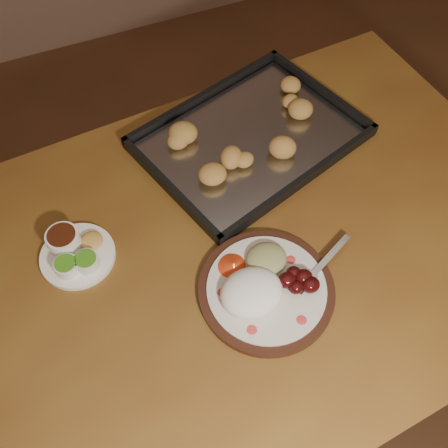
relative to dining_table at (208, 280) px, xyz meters
name	(u,v)px	position (x,y,z in m)	size (l,w,h in m)	color
ground	(243,415)	(0.03, -0.17, -0.65)	(4.00, 4.00, 0.00)	brown
dining_table	(208,280)	(0.00, 0.00, 0.00)	(1.56, 1.01, 0.75)	brown
dinner_plate	(263,287)	(0.07, -0.11, 0.12)	(0.34, 0.27, 0.06)	black
condiment_saucer	(74,252)	(-0.24, 0.11, 0.12)	(0.15, 0.15, 0.05)	white
baking_tray	(251,137)	(0.22, 0.26, 0.11)	(0.57, 0.49, 0.05)	black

